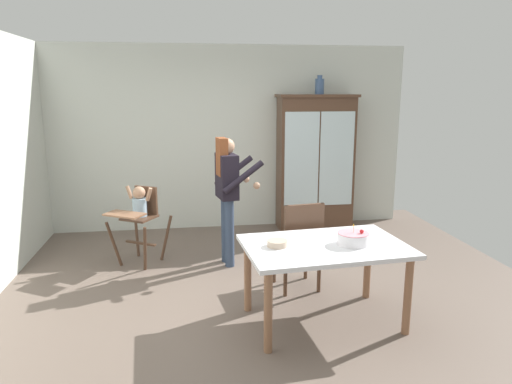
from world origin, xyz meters
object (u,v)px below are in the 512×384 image
birthday_cake (353,238)px  dining_chair_far_side (300,240)px  china_cabinet (315,162)px  dining_table (325,255)px  serving_bowl (277,243)px  ceramic_vase (320,86)px  adult_person (228,186)px  high_chair_with_toddler (139,211)px

birthday_cake → dining_chair_far_side: (-0.30, 0.72, -0.24)m
china_cabinet → dining_table: 3.03m
dining_table → birthday_cake: size_ratio=5.33×
dining_table → birthday_cake: bearing=-8.4°
serving_bowl → birthday_cake: bearing=-3.9°
serving_bowl → dining_chair_far_side: size_ratio=0.19×
birthday_cake → serving_bowl: birthday_cake is taller
birthday_cake → dining_table: bearing=171.6°
ceramic_vase → adult_person: bearing=-137.3°
high_chair_with_toddler → serving_bowl: bearing=-21.5°
china_cabinet → dining_table: china_cabinet is taller
serving_bowl → dining_chair_far_side: bearing=61.0°
ceramic_vase → serving_bowl: bearing=-112.0°
ceramic_vase → serving_bowl: ceramic_vase is taller
dining_table → birthday_cake: 0.29m
high_chair_with_toddler → adult_person: 1.11m
china_cabinet → dining_chair_far_side: (-0.77, -2.24, -0.45)m
ceramic_vase → high_chair_with_toddler: ceramic_vase is taller
high_chair_with_toddler → adult_person: bearing=21.0°
adult_person → dining_chair_far_side: (0.66, -0.89, -0.41)m
ceramic_vase → dining_chair_far_side: ceramic_vase is taller
dining_table → adult_person: bearing=114.5°
adult_person → dining_table: size_ratio=1.03×
china_cabinet → dining_chair_far_side: 2.41m
birthday_cake → china_cabinet: bearing=80.9°
ceramic_vase → birthday_cake: 3.28m
high_chair_with_toddler → dining_table: bearing=-13.8°
ceramic_vase → china_cabinet: bearing=-174.0°
china_cabinet → adult_person: bearing=-136.7°
ceramic_vase → high_chair_with_toddler: 3.13m
high_chair_with_toddler → birthday_cake: (2.00, -1.79, 0.14)m
adult_person → dining_table: 1.76m
ceramic_vase → dining_table: size_ratio=0.18×
china_cabinet → adult_person: china_cabinet is taller
china_cabinet → high_chair_with_toddler: (-2.48, -1.17, -0.35)m
birthday_cake → serving_bowl: size_ratio=1.56×
high_chair_with_toddler → serving_bowl: size_ratio=5.28×
china_cabinet → high_chair_with_toddler: china_cabinet is taller
serving_bowl → high_chair_with_toddler: bearing=127.4°
dining_chair_far_side → serving_bowl: bearing=53.7°
ceramic_vase → adult_person: size_ratio=0.18×
ceramic_vase → adult_person: (-1.47, -1.36, -1.14)m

